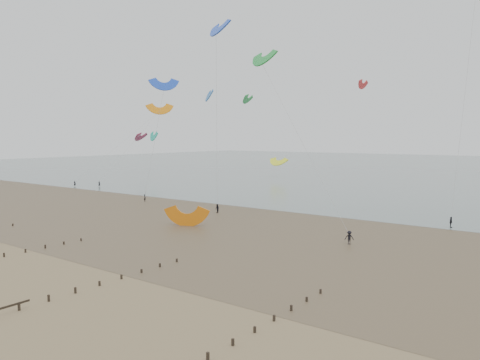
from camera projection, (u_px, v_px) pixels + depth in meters
name	position (u px, v px, depth m)	size (l,w,h in m)	color
ground	(61.00, 282.00, 45.77)	(500.00, 500.00, 0.00)	brown
sea_and_shore	(238.00, 224.00, 75.76)	(500.00, 665.00, 0.03)	#475654
kitesurfer_lead	(145.00, 198.00, 102.10)	(0.58, 0.38, 1.59)	black
grounded_kite	(187.00, 226.00, 74.41)	(6.28, 3.29, 4.78)	orange
kites_airborne	(345.00, 113.00, 125.71)	(250.81, 119.94, 43.70)	#05AA88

